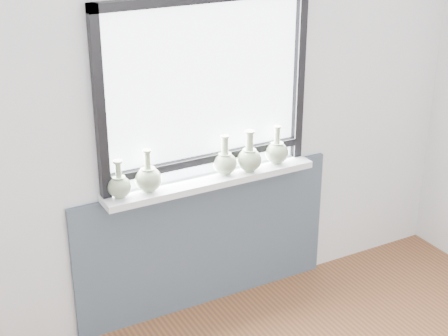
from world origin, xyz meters
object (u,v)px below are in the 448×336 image
vase_a (119,185)px  vase_d (249,158)px  windowsill (211,180)px  vase_e (277,151)px  vase_c (225,162)px  vase_b (148,178)px

vase_a → vase_d: size_ratio=0.86×
windowsill → vase_e: (0.46, 0.01, 0.09)m
windowsill → vase_d: 0.27m
vase_d → vase_c: bearing=169.6°
windowsill → vase_d: bearing=-4.4°
vase_b → vase_c: vase_b is taller
vase_b → vase_d: size_ratio=0.98×
vase_a → vase_e: size_ratio=0.91×
vase_b → vase_e: bearing=0.1°
vase_a → vase_d: 0.81m
vase_a → vase_c: bearing=0.2°
windowsill → vase_a: 0.57m
vase_b → vase_c: size_ratio=1.02×
windowsill → vase_b: vase_b is taller
windowsill → vase_e: 0.47m
windowsill → vase_b: (-0.39, 0.00, 0.10)m
vase_c → vase_d: bearing=-10.4°
vase_a → vase_b: 0.17m
vase_c → vase_a: bearing=-179.8°
vase_d → vase_e: size_ratio=1.06×
vase_d → vase_b: bearing=177.9°
vase_b → windowsill: bearing=-0.6°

